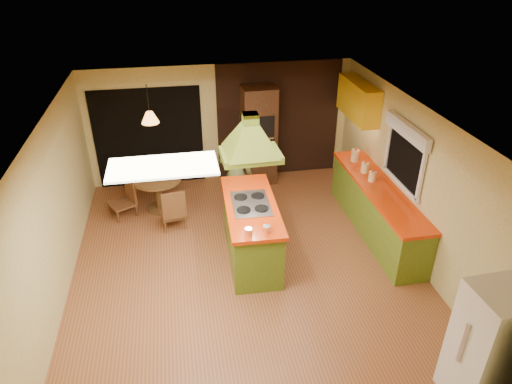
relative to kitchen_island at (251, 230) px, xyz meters
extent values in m
plane|color=#9A5832|center=(-0.14, -0.29, -0.51)|extent=(6.50, 6.50, 0.00)
plane|color=beige|center=(-0.14, 2.96, 0.74)|extent=(5.50, 0.00, 5.50)
plane|color=beige|center=(-0.14, -3.54, 0.74)|extent=(5.50, 0.00, 5.50)
plane|color=beige|center=(-2.89, -0.29, 0.74)|extent=(0.00, 6.50, 6.50)
plane|color=beige|center=(2.61, -0.29, 0.74)|extent=(0.00, 6.50, 6.50)
plane|color=silver|center=(-0.14, -0.29, 1.99)|extent=(6.50, 6.50, 0.00)
cube|color=#381E14|center=(1.11, 2.94, 0.74)|extent=(2.64, 0.03, 2.50)
cube|color=black|center=(-1.64, 2.94, 0.54)|extent=(2.20, 0.03, 2.10)
cube|color=olive|center=(2.31, 0.31, -0.08)|extent=(0.58, 3.00, 0.86)
cube|color=#E53807|center=(2.31, 0.31, 0.38)|extent=(0.62, 3.05, 0.06)
cube|color=yellow|center=(2.43, 1.91, 1.44)|extent=(0.34, 1.40, 0.70)
cube|color=black|center=(2.58, 0.11, 1.04)|extent=(0.03, 1.16, 0.96)
cube|color=white|center=(2.53, 0.11, 1.51)|extent=(0.10, 1.35, 0.22)
cube|color=white|center=(-1.24, -1.49, 1.98)|extent=(1.20, 0.60, 0.03)
cube|color=#5D7B1E|center=(0.00, 0.00, -0.04)|extent=(0.81, 1.94, 0.94)
cube|color=red|center=(0.00, 0.00, 0.46)|extent=(0.88, 2.03, 0.06)
cube|color=silver|center=(0.00, 0.00, 0.50)|extent=(0.61, 0.86, 0.02)
cube|color=olive|center=(0.00, 0.00, 1.34)|extent=(0.90, 0.66, 0.11)
pyramid|color=olive|center=(0.00, 0.00, 1.84)|extent=(0.90, 0.66, 0.45)
cube|color=olive|center=(0.00, 0.00, 1.92)|extent=(0.22, 0.22, 0.15)
imported|color=#545B30|center=(-0.05, 1.35, 0.34)|extent=(0.72, 0.60, 1.70)
cube|color=white|center=(2.08, -3.15, 0.29)|extent=(0.68, 0.65, 1.59)
cube|color=#4A2A17|center=(0.62, 2.66, 0.54)|extent=(0.72, 0.61, 2.09)
cube|color=black|center=(0.62, 2.36, 0.84)|extent=(0.54, 0.05, 0.45)
cube|color=black|center=(0.62, 2.36, 0.34)|extent=(0.54, 0.05, 0.45)
cylinder|color=brown|center=(-1.50, 1.78, 0.16)|extent=(0.92, 0.92, 0.05)
cylinder|color=brown|center=(-1.50, 1.78, -0.16)|extent=(0.14, 0.14, 0.64)
cylinder|color=brown|center=(-1.50, 1.78, -0.48)|extent=(0.51, 0.51, 0.05)
cone|color=#FF9E3F|center=(-1.50, 1.78, 1.39)|extent=(0.41, 0.41, 0.20)
cylinder|color=#F8ECC7|center=(2.26, 1.36, 0.53)|extent=(0.20, 0.20, 0.23)
cylinder|color=#FFF5CD|center=(2.26, 0.87, 0.51)|extent=(0.14, 0.14, 0.19)
cylinder|color=#FDF2CB|center=(2.26, 0.53, 0.50)|extent=(0.17, 0.17, 0.18)
camera|label=1|loc=(-1.04, -6.11, 4.19)|focal=32.00mm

